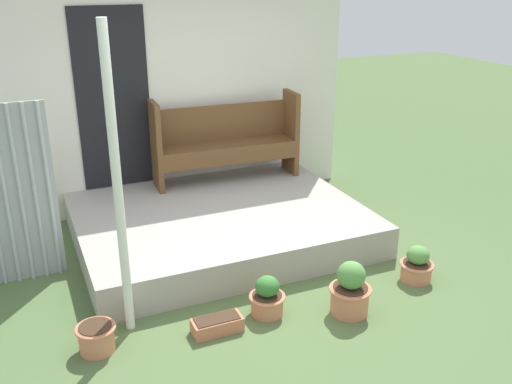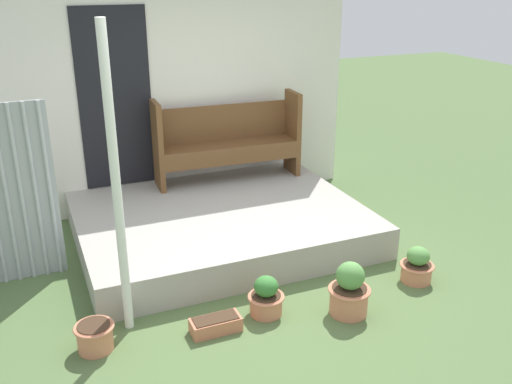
# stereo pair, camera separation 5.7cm
# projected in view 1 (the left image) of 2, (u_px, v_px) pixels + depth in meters

# --- Properties ---
(ground_plane) EXTENTS (24.00, 24.00, 0.00)m
(ground_plane) POSITION_uv_depth(u_px,v_px,m) (265.00, 289.00, 5.15)
(ground_plane) COLOR #516B3D
(porch_slab) EXTENTS (2.92, 2.30, 0.34)m
(porch_slab) POSITION_uv_depth(u_px,v_px,m) (219.00, 224.00, 6.06)
(porch_slab) COLOR #A8A399
(porch_slab) RESTS_ON ground_plane
(house_wall) EXTENTS (4.12, 0.08, 2.60)m
(house_wall) POSITION_uv_depth(u_px,v_px,m) (179.00, 97.00, 6.64)
(house_wall) COLOR white
(house_wall) RESTS_ON ground_plane
(support_post) EXTENTS (0.07, 0.07, 2.40)m
(support_post) POSITION_uv_depth(u_px,v_px,m) (118.00, 188.00, 4.16)
(support_post) COLOR white
(support_post) RESTS_ON ground_plane
(bench) EXTENTS (1.73, 0.48, 1.00)m
(bench) POSITION_uv_depth(u_px,v_px,m) (225.00, 138.00, 6.70)
(bench) COLOR brown
(bench) RESTS_ON porch_slab
(flower_pot_left) EXTENTS (0.31, 0.31, 0.22)m
(flower_pot_left) POSITION_uv_depth(u_px,v_px,m) (96.00, 337.00, 4.28)
(flower_pot_left) COLOR tan
(flower_pot_left) RESTS_ON ground_plane
(flower_pot_middle) EXTENTS (0.31, 0.31, 0.35)m
(flower_pot_middle) POSITION_uv_depth(u_px,v_px,m) (267.00, 298.00, 4.73)
(flower_pot_middle) COLOR tan
(flower_pot_middle) RESTS_ON ground_plane
(flower_pot_right) EXTENTS (0.36, 0.36, 0.47)m
(flower_pot_right) POSITION_uv_depth(u_px,v_px,m) (350.00, 291.00, 4.73)
(flower_pot_right) COLOR tan
(flower_pot_right) RESTS_ON ground_plane
(flower_pot_far_right) EXTENTS (0.32, 0.32, 0.34)m
(flower_pot_far_right) POSITION_uv_depth(u_px,v_px,m) (417.00, 265.00, 5.25)
(flower_pot_far_right) COLOR tan
(flower_pot_far_right) RESTS_ON ground_plane
(planter_box_rect) EXTENTS (0.40, 0.18, 0.13)m
(planter_box_rect) POSITION_uv_depth(u_px,v_px,m) (217.00, 325.00, 4.52)
(planter_box_rect) COLOR #C67251
(planter_box_rect) RESTS_ON ground_plane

